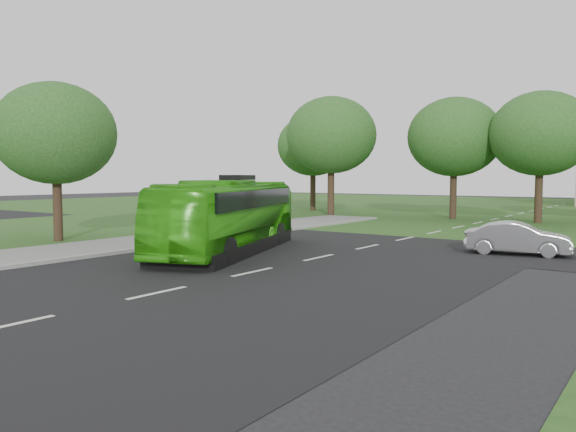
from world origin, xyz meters
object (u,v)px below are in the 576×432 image
(tree_park_f, at_px, (313,146))
(bus, at_px, (229,216))
(tree_park_a, at_px, (331,135))
(tree_park_b, at_px, (454,137))
(tree_side_near, at_px, (56,134))
(sedan, at_px, (518,238))
(tree_park_c, at_px, (541,134))

(tree_park_f, distance_m, bus, 29.16)
(tree_park_f, bearing_deg, tree_park_a, -46.82)
(tree_park_b, distance_m, bus, 23.64)
(tree_park_a, relative_size, tree_side_near, 1.22)
(tree_park_b, bearing_deg, tree_side_near, -113.08)
(tree_park_f, xyz_separation_m, bus, (12.66, -25.89, -4.44))
(tree_side_near, relative_size, sedan, 1.91)
(tree_park_c, relative_size, tree_park_f, 1.00)
(tree_park_f, relative_size, sedan, 2.20)
(tree_park_b, bearing_deg, tree_park_a, -160.83)
(tree_park_c, bearing_deg, sedan, -81.06)
(tree_park_a, height_order, tree_side_near, tree_park_a)
(tree_park_f, bearing_deg, bus, -63.95)
(tree_park_c, distance_m, bus, 24.36)
(tree_park_a, height_order, bus, tree_park_a)
(tree_park_c, bearing_deg, tree_side_near, -123.86)
(tree_side_near, bearing_deg, tree_park_a, 84.74)
(tree_park_a, height_order, tree_park_c, tree_park_a)
(tree_side_near, height_order, bus, tree_side_near)
(tree_park_b, bearing_deg, tree_park_f, 169.00)
(tree_side_near, bearing_deg, bus, 10.87)
(tree_park_a, distance_m, sedan, 22.92)
(tree_park_c, height_order, tree_side_near, tree_park_c)
(tree_park_b, xyz_separation_m, sedan, (8.53, -17.13, -5.31))
(tree_park_a, bearing_deg, bus, -70.12)
(tree_park_c, distance_m, tree_park_f, 20.10)
(tree_park_b, xyz_separation_m, tree_park_f, (-13.98, 2.72, -0.05))
(tree_park_a, distance_m, tree_park_b, 9.13)
(tree_park_a, xyz_separation_m, tree_side_near, (-2.02, -21.97, -1.14))
(tree_park_a, relative_size, tree_park_b, 1.05)
(bus, relative_size, sedan, 2.68)
(tree_park_a, bearing_deg, sedan, -39.51)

